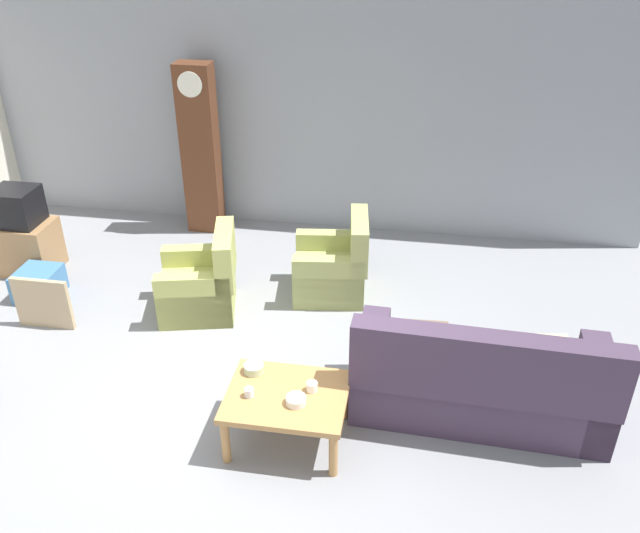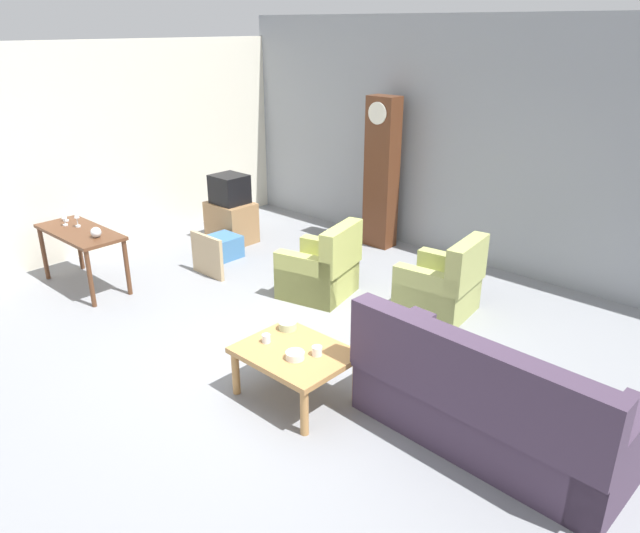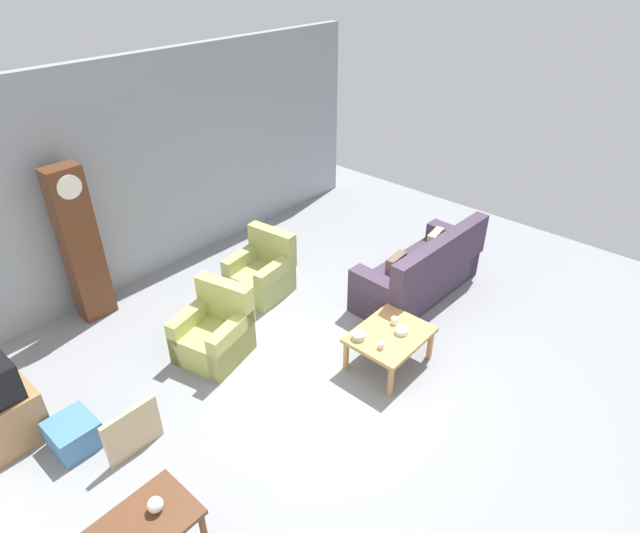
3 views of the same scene
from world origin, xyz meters
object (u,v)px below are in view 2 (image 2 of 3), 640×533
object	(u,v)px
grandfather_clock	(382,173)
cup_blue_rimmed	(266,338)
coffee_table_wood	(295,357)
bowl_white_stacked	(295,355)
console_table_dark	(81,239)
storage_box_blue	(222,247)
cup_white_porcelain	(317,351)
wine_glass_tall	(65,213)
armchair_olive_near	(321,272)
wine_glass_short	(76,216)
framed_picture_leaning	(207,256)
tv_stand_cabinet	(231,222)
tv_crt	(229,189)
armchair_olive_far	(441,288)
bowl_shallow_green	(288,326)
couch_floral	(485,406)
glass_dome_cloche	(96,232)
wine_glass_mid	(64,217)

from	to	relation	value
grandfather_clock	cup_blue_rimmed	distance (m)	4.05
coffee_table_wood	bowl_white_stacked	xyz separation A→B (m)	(0.10, -0.09, 0.10)
console_table_dark	grandfather_clock	size ratio (longest dim) A/B	0.60
console_table_dark	storage_box_blue	xyz separation A→B (m)	(0.46, 1.78, -0.48)
cup_white_porcelain	wine_glass_tall	size ratio (longest dim) A/B	0.51
bowl_white_stacked	cup_white_porcelain	bearing A→B (deg)	60.08
armchair_olive_near	bowl_white_stacked	distance (m)	2.29
cup_blue_rimmed	wine_glass_short	world-z (taller)	wine_glass_short
framed_picture_leaning	wine_glass_short	size ratio (longest dim) A/B	2.78
coffee_table_wood	wine_glass_short	size ratio (longest dim) A/B	4.45
armchair_olive_near	grandfather_clock	bearing A→B (deg)	106.65
grandfather_clock	framed_picture_leaning	xyz separation A→B (m)	(-0.93, -2.46, -0.81)
armchair_olive_near	bowl_white_stacked	size ratio (longest dim) A/B	5.93
tv_stand_cabinet	tv_crt	xyz separation A→B (m)	(0.00, 0.00, 0.51)
armchair_olive_far	framed_picture_leaning	xyz separation A→B (m)	(-2.82, -1.13, -0.03)
bowl_white_stacked	bowl_shallow_green	distance (m)	0.53
framed_picture_leaning	cup_white_porcelain	xyz separation A→B (m)	(2.97, -1.09, 0.23)
tv_stand_cabinet	cup_white_porcelain	xyz separation A→B (m)	(3.77, -2.15, 0.20)
tv_crt	storage_box_blue	world-z (taller)	tv_crt
console_table_dark	storage_box_blue	distance (m)	1.90
cup_white_porcelain	wine_glass_tall	xyz separation A→B (m)	(-4.28, -0.10, 0.35)
coffee_table_wood	tv_stand_cabinet	bearing A→B (deg)	148.12
bowl_white_stacked	bowl_shallow_green	size ratio (longest dim) A/B	0.97
grandfather_clock	bowl_white_stacked	xyz separation A→B (m)	(1.94, -3.71, -0.59)
cup_blue_rimmed	bowl_white_stacked	distance (m)	0.38
grandfather_clock	couch_floral	bearing A→B (deg)	-42.41
framed_picture_leaning	wine_glass_short	bearing A→B (deg)	-129.50
tv_stand_cabinet	glass_dome_cloche	world-z (taller)	glass_dome_cloche
console_table_dark	cup_blue_rimmed	bearing A→B (deg)	0.22
wine_glass_mid	wine_glass_short	size ratio (longest dim) A/B	0.79
framed_picture_leaning	cup_blue_rimmed	distance (m)	2.79
grandfather_clock	bowl_shallow_green	world-z (taller)	grandfather_clock
storage_box_blue	wine_glass_short	bearing A→B (deg)	-109.27
console_table_dark	wine_glass_short	bearing A→B (deg)	158.38
armchair_olive_near	glass_dome_cloche	distance (m)	2.69
couch_floral	cup_blue_rimmed	xyz separation A→B (m)	(-1.82, -0.60, 0.15)
tv_stand_cabinet	wine_glass_tall	xyz separation A→B (m)	(-0.51, -2.25, 0.55)
framed_picture_leaning	wine_glass_mid	world-z (taller)	wine_glass_mid
tv_stand_cabinet	framed_picture_leaning	xyz separation A→B (m)	(0.80, -1.07, -0.02)
tv_crt	cup_white_porcelain	world-z (taller)	tv_crt
armchair_olive_far	storage_box_blue	xyz separation A→B (m)	(-3.20, -0.60, -0.15)
cup_white_porcelain	console_table_dark	bearing A→B (deg)	-177.64
cup_blue_rimmed	wine_glass_tall	world-z (taller)	wine_glass_tall
console_table_dark	grandfather_clock	distance (m)	4.13
coffee_table_wood	bowl_shallow_green	bearing A→B (deg)	144.79
coffee_table_wood	cup_white_porcelain	bearing A→B (deg)	20.64
console_table_dark	glass_dome_cloche	size ratio (longest dim) A/B	10.40
tv_crt	cup_blue_rimmed	bearing A→B (deg)	-34.89
framed_picture_leaning	coffee_table_wood	bearing A→B (deg)	-22.68
storage_box_blue	tv_crt	bearing A→B (deg)	128.57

